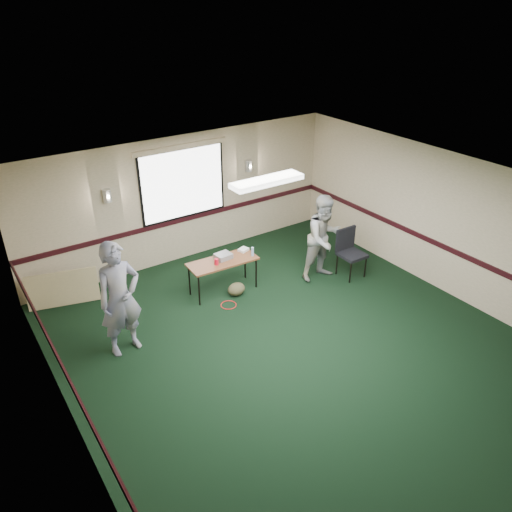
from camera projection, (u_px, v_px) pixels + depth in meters
ground at (301, 352)px, 8.16m from camera, size 8.00×8.00×0.00m
room_shell at (230, 219)px, 8.95m from camera, size 8.00×8.02×8.00m
folding_table at (223, 263)px, 9.51m from camera, size 1.37×0.61×0.67m
projector at (223, 256)px, 9.54m from camera, size 0.32×0.27×0.10m
game_console at (243, 250)px, 9.83m from camera, size 0.23×0.20×0.05m
red_cup at (216, 262)px, 9.32m from camera, size 0.08×0.08×0.12m
water_bottle at (252, 252)px, 9.62m from camera, size 0.05×0.05×0.18m
duffel_bag at (236, 289)px, 9.61m from camera, size 0.39×0.31×0.25m
cable_coil at (229, 305)px, 9.34m from camera, size 0.39×0.39×0.02m
folded_table at (63, 289)px, 9.25m from camera, size 1.28×0.51×0.65m
conference_chair at (349, 249)px, 10.12m from camera, size 0.49×0.51×0.99m
person_left at (120, 299)px, 7.77m from camera, size 0.76×0.55×1.95m
person_right at (324, 238)px, 9.85m from camera, size 0.89×0.70×1.78m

